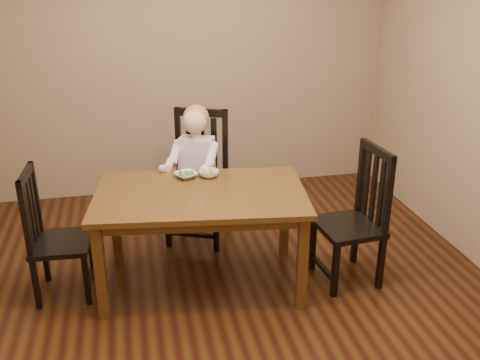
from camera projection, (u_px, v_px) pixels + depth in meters
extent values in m
cube|color=#3E240D|center=(231.00, 288.00, 4.01)|extent=(4.00, 4.00, 0.01)
cube|color=#9C8262|center=(191.00, 62.00, 5.31)|extent=(4.00, 0.01, 2.70)
cube|color=#9C8262|center=(351.00, 277.00, 1.69)|extent=(4.00, 0.01, 2.70)
cube|color=#452B10|center=(200.00, 195.00, 3.81)|extent=(1.60, 1.08, 0.04)
cube|color=#452B10|center=(201.00, 202.00, 3.84)|extent=(1.47, 0.95, 0.08)
cube|color=#452B10|center=(101.00, 273.00, 3.55)|extent=(0.08, 0.08, 0.71)
cube|color=#452B10|center=(302.00, 264.00, 3.66)|extent=(0.08, 0.08, 0.71)
cube|color=#452B10|center=(116.00, 221.00, 4.25)|extent=(0.08, 0.08, 0.71)
cube|color=#452B10|center=(285.00, 215.00, 4.36)|extent=(0.08, 0.08, 0.71)
cube|color=black|center=(197.00, 188.00, 4.57)|extent=(0.62, 0.61, 0.04)
cube|color=black|center=(226.00, 207.00, 4.81)|extent=(0.06, 0.06, 0.45)
cube|color=black|center=(181.00, 203.00, 4.88)|extent=(0.06, 0.06, 0.45)
cube|color=black|center=(216.00, 227.00, 4.45)|extent=(0.06, 0.06, 0.45)
cube|color=black|center=(168.00, 223.00, 4.52)|extent=(0.06, 0.06, 0.45)
cube|color=black|center=(225.00, 145.00, 4.59)|extent=(0.06, 0.06, 0.63)
cube|color=black|center=(178.00, 143.00, 4.66)|extent=(0.06, 0.06, 0.63)
cube|color=black|center=(201.00, 112.00, 4.52)|extent=(0.44, 0.21, 0.07)
cube|color=black|center=(214.00, 148.00, 4.62)|extent=(0.05, 0.04, 0.54)
cube|color=black|center=(202.00, 148.00, 4.63)|extent=(0.05, 0.04, 0.54)
cube|color=black|center=(190.00, 147.00, 4.65)|extent=(0.05, 0.04, 0.54)
cube|color=black|center=(62.00, 243.00, 3.82)|extent=(0.42, 0.44, 0.04)
cube|color=black|center=(45.00, 258.00, 4.04)|extent=(0.04, 0.04, 0.39)
cube|color=black|center=(36.00, 284.00, 3.71)|extent=(0.04, 0.04, 0.39)
cube|color=black|center=(92.00, 254.00, 4.09)|extent=(0.04, 0.04, 0.39)
cube|color=black|center=(87.00, 280.00, 3.76)|extent=(0.04, 0.04, 0.39)
cube|color=black|center=(36.00, 197.00, 3.85)|extent=(0.04, 0.04, 0.54)
cube|color=black|center=(25.00, 219.00, 3.52)|extent=(0.04, 0.04, 0.54)
cube|color=black|center=(25.00, 175.00, 3.59)|extent=(0.06, 0.40, 0.06)
cube|color=black|center=(34.00, 206.00, 3.78)|extent=(0.02, 0.04, 0.47)
cube|color=black|center=(31.00, 212.00, 3.70)|extent=(0.02, 0.04, 0.47)
cube|color=black|center=(28.00, 218.00, 3.61)|extent=(0.02, 0.04, 0.47)
cube|color=black|center=(348.00, 227.00, 3.98)|extent=(0.47, 0.49, 0.04)
cube|color=black|center=(381.00, 263.00, 3.94)|extent=(0.04, 0.04, 0.42)
cube|color=black|center=(355.00, 239.00, 4.29)|extent=(0.04, 0.04, 0.42)
cube|color=black|center=(335.00, 271.00, 3.84)|extent=(0.04, 0.04, 0.42)
cube|color=black|center=(313.00, 245.00, 4.19)|extent=(0.04, 0.04, 0.42)
cube|color=black|center=(389.00, 195.00, 3.73)|extent=(0.04, 0.04, 0.59)
cube|color=black|center=(361.00, 175.00, 4.08)|extent=(0.04, 0.04, 0.59)
cube|color=black|center=(378.00, 151.00, 3.81)|extent=(0.08, 0.43, 0.06)
cube|color=black|center=(381.00, 194.00, 3.83)|extent=(0.02, 0.05, 0.51)
cube|color=black|center=(374.00, 189.00, 3.92)|extent=(0.02, 0.05, 0.51)
cube|color=black|center=(367.00, 184.00, 4.01)|extent=(0.02, 0.05, 0.51)
imported|color=silver|center=(186.00, 175.00, 4.06)|extent=(0.21, 0.21, 0.04)
imported|color=silver|center=(209.00, 174.00, 4.07)|extent=(0.21, 0.21, 0.05)
cube|color=silver|center=(181.00, 172.00, 4.02)|extent=(0.04, 0.13, 0.05)
cube|color=silver|center=(181.00, 174.00, 4.03)|extent=(0.03, 0.04, 0.01)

